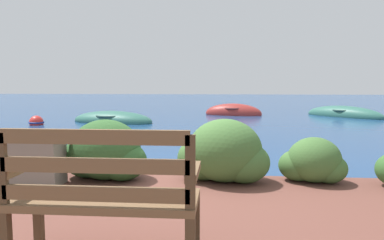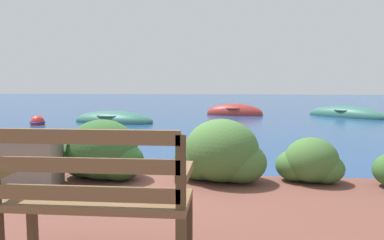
% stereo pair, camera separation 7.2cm
% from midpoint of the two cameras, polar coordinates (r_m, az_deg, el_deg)
% --- Properties ---
extents(ground_plane, '(80.00, 80.00, 0.00)m').
position_cam_midpoint_polar(ground_plane, '(5.07, -4.82, -10.57)').
color(ground_plane, navy).
extents(park_bench, '(1.24, 0.48, 0.93)m').
position_cam_midpoint_polar(park_bench, '(2.56, -14.18, -10.87)').
color(park_bench, brown).
rests_on(park_bench, patio_terrace).
extents(hedge_clump_left, '(0.89, 0.64, 0.60)m').
position_cam_midpoint_polar(hedge_clump_left, '(5.25, -27.29, -5.23)').
color(hedge_clump_left, '#38662D').
rests_on(hedge_clump_left, patio_terrace).
extents(hedge_clump_centre, '(1.10, 0.79, 0.75)m').
position_cam_midpoint_polar(hedge_clump_centre, '(4.81, -13.61, -4.96)').
color(hedge_clump_centre, '#2D5628').
rests_on(hedge_clump_centre, patio_terrace).
extents(hedge_clump_right, '(1.13, 0.81, 0.77)m').
position_cam_midpoint_polar(hedge_clump_right, '(4.58, 4.36, -5.25)').
color(hedge_clump_right, '#426B33').
rests_on(hedge_clump_right, patio_terrace).
extents(hedge_clump_far_right, '(0.80, 0.58, 0.55)m').
position_cam_midpoint_polar(hedge_clump_far_right, '(4.77, 17.55, -6.21)').
color(hedge_clump_far_right, '#426B33').
rests_on(hedge_clump_far_right, patio_terrace).
extents(rowboat_nearest, '(3.27, 1.92, 0.71)m').
position_cam_midpoint_polar(rowboat_nearest, '(13.66, -12.16, -0.10)').
color(rowboat_nearest, '#336B5B').
rests_on(rowboat_nearest, ground_plane).
extents(rowboat_mid, '(2.99, 3.08, 0.79)m').
position_cam_midpoint_polar(rowboat_mid, '(16.76, 21.99, 0.69)').
color(rowboat_mid, '#336B5B').
rests_on(rowboat_mid, ground_plane).
extents(rowboat_far, '(2.62, 1.46, 0.88)m').
position_cam_midpoint_polar(rowboat_far, '(16.45, 6.19, 1.02)').
color(rowboat_far, '#9E2D28').
rests_on(rowboat_far, ground_plane).
extents(mooring_buoy, '(0.51, 0.51, 0.46)m').
position_cam_midpoint_polar(mooring_buoy, '(13.64, -22.77, -0.35)').
color(mooring_buoy, red).
rests_on(mooring_buoy, ground_plane).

